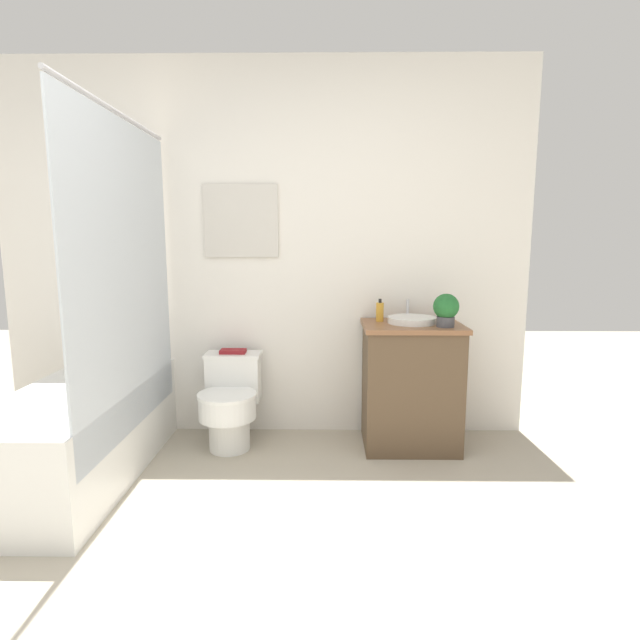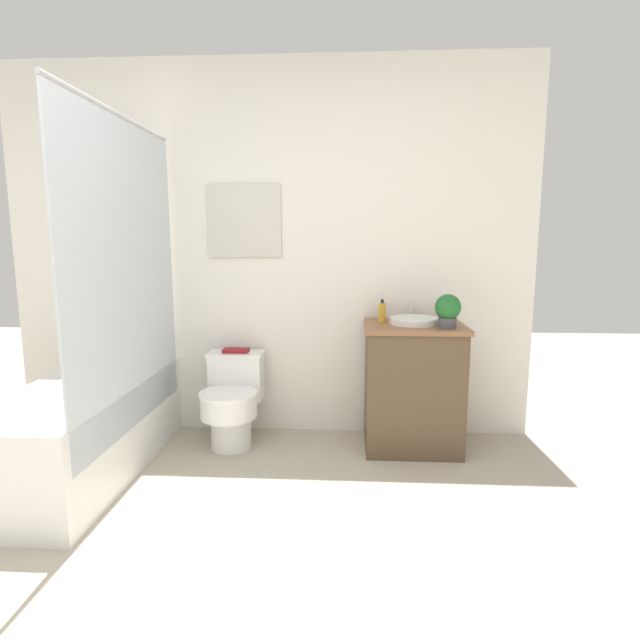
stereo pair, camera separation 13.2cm
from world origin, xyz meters
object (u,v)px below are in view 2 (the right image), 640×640
(soap_bottle, at_px, (382,312))
(potted_plant, at_px, (448,310))
(book_on_tank, at_px, (236,350))
(toilet, at_px, (232,400))
(sink, at_px, (414,320))

(soap_bottle, relative_size, potted_plant, 0.72)
(soap_bottle, xyz_separation_m, potted_plant, (0.38, -0.21, 0.05))
(soap_bottle, xyz_separation_m, book_on_tank, (-0.97, 0.02, -0.27))
(toilet, xyz_separation_m, sink, (1.16, 0.05, 0.53))
(book_on_tank, bearing_deg, sink, -4.50)
(soap_bottle, bearing_deg, toilet, -173.21)
(toilet, distance_m, soap_bottle, 1.13)
(sink, relative_size, book_on_tank, 2.05)
(soap_bottle, distance_m, potted_plant, 0.43)
(sink, relative_size, potted_plant, 1.70)
(toilet, distance_m, book_on_tank, 0.33)
(potted_plant, distance_m, book_on_tank, 1.40)
(book_on_tank, bearing_deg, potted_plant, -9.71)
(soap_bottle, bearing_deg, sink, -19.54)
(toilet, relative_size, soap_bottle, 4.02)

